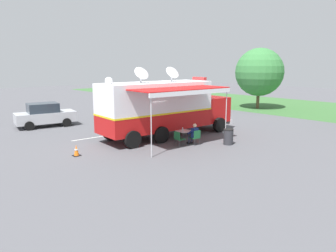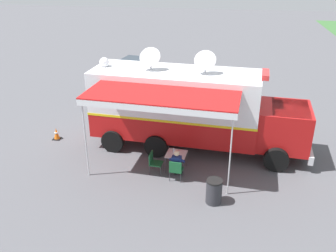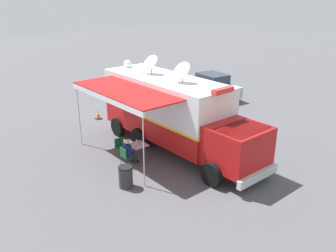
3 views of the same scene
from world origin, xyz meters
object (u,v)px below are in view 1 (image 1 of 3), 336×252
(folding_chair_at_table, at_px, (196,136))
(car_behind_truck, at_px, (45,115))
(trash_bin, at_px, (228,137))
(seated_responder, at_px, (194,133))
(command_truck, at_px, (166,106))
(folding_table, at_px, (185,132))
(folding_chair_beside_table, at_px, (179,138))
(water_bottle, at_px, (183,129))
(traffic_cone, at_px, (76,151))

(folding_chair_at_table, relative_size, car_behind_truck, 0.20)
(trash_bin, bearing_deg, seated_responder, -132.14)
(command_truck, relative_size, folding_table, 11.26)
(folding_chair_beside_table, distance_m, car_behind_truck, 11.41)
(car_behind_truck, bearing_deg, seated_responder, 20.39)
(command_truck, xyz_separation_m, car_behind_truck, (-8.52, -4.40, -1.07))
(folding_table, height_order, folding_chair_at_table, folding_chair_at_table)
(folding_chair_at_table, bearing_deg, command_truck, 174.92)
(folding_table, distance_m, water_bottle, 0.20)
(water_bottle, xyz_separation_m, car_behind_truck, (-10.55, -3.92, 0.05))
(seated_responder, bearing_deg, traffic_cone, -111.51)
(folding_chair_at_table, xyz_separation_m, car_behind_truck, (-11.38, -4.15, 0.37))
(water_bottle, height_order, trash_bin, water_bottle)
(water_bottle, xyz_separation_m, seated_responder, (0.65, 0.24, -0.18))
(folding_table, bearing_deg, seated_responder, 10.89)
(seated_responder, xyz_separation_m, trash_bin, (1.36, 1.50, -0.20))
(folding_chair_beside_table, xyz_separation_m, car_behind_truck, (-10.94, -3.19, 0.37))
(seated_responder, bearing_deg, trash_bin, 47.86)
(folding_chair_beside_table, bearing_deg, folding_chair_at_table, 65.26)
(folding_table, xyz_separation_m, folding_chair_at_table, (0.80, 0.10, -0.16))
(command_truck, bearing_deg, folding_chair_at_table, -5.08)
(folding_chair_beside_table, bearing_deg, trash_bin, 56.90)
(command_truck, distance_m, trash_bin, 4.48)
(seated_responder, bearing_deg, command_truck, 174.86)
(folding_chair_beside_table, bearing_deg, folding_table, 112.98)
(water_bottle, bearing_deg, trash_bin, 40.88)
(command_truck, xyz_separation_m, seated_responder, (2.67, -0.24, -1.30))
(folding_chair_at_table, height_order, seated_responder, seated_responder)
(water_bottle, distance_m, folding_chair_beside_table, 0.89)
(car_behind_truck, bearing_deg, trash_bin, 24.27)
(folding_chair_at_table, bearing_deg, car_behind_truck, -159.98)
(seated_responder, height_order, trash_bin, seated_responder)
(folding_table, xyz_separation_m, trash_bin, (1.97, 1.62, -0.22))
(traffic_cone, relative_size, car_behind_truck, 0.13)
(seated_responder, distance_m, car_behind_truck, 11.94)
(folding_chair_at_table, height_order, folding_chair_beside_table, same)
(command_truck, xyz_separation_m, traffic_cone, (0.26, -6.36, -1.67))
(water_bottle, bearing_deg, command_truck, 166.78)
(traffic_cone, bearing_deg, folding_table, 73.30)
(folding_chair_at_table, xyz_separation_m, seated_responder, (-0.19, 0.01, 0.14))
(trash_bin, height_order, traffic_cone, trash_bin)
(folding_table, xyz_separation_m, water_bottle, (-0.04, -0.12, 0.16))
(command_truck, distance_m, traffic_cone, 6.58)
(folding_chair_beside_table, relative_size, trash_bin, 0.96)
(folding_table, xyz_separation_m, seated_responder, (0.61, 0.12, -0.02))
(folding_chair_beside_table, relative_size, traffic_cone, 1.50)
(seated_responder, xyz_separation_m, traffic_cone, (-2.41, -6.12, -0.37))
(command_truck, height_order, folding_chair_at_table, command_truck)
(folding_chair_at_table, distance_m, folding_chair_beside_table, 1.05)
(folding_table, height_order, trash_bin, trash_bin)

